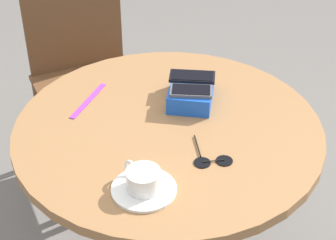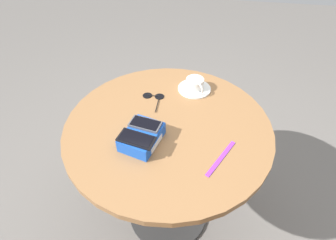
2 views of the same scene
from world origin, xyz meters
The scene contains 9 objects.
round_table centered at (0.00, 0.00, 0.60)m, with size 0.89×0.89×0.76m.
phone_box centered at (-0.12, 0.08, 0.79)m, with size 0.20×0.17×0.06m.
phone_black centered at (-0.16, 0.09, 0.82)m, with size 0.10×0.15×0.01m.
phone_gray centered at (-0.08, 0.08, 0.82)m, with size 0.09×0.13×0.01m.
saucer centered at (0.26, -0.09, 0.77)m, with size 0.16×0.16×0.01m, color white.
coffee_cup centered at (0.26, -0.09, 0.80)m, with size 0.11×0.09×0.06m.
lanyard_strap centered at (-0.15, -0.23, 0.76)m, with size 0.20×0.02×0.00m, color purple.
sunglasses centered at (0.17, 0.10, 0.76)m, with size 0.14×0.10×0.01m.
chair_near_window centered at (-0.77, -0.26, 0.46)m, with size 0.56×0.56×0.84m.
Camera 1 is at (1.29, -0.14, 1.70)m, focal length 60.00 mm.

